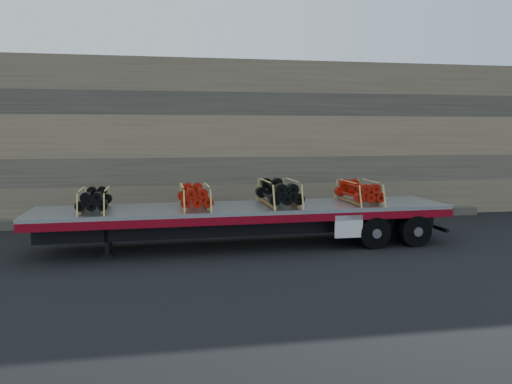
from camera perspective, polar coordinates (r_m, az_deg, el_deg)
ground at (r=17.10m, az=-3.96°, el=-6.28°), size 120.00×120.00×0.00m
rock_wall at (r=23.13m, az=-5.88°, el=5.88°), size 44.00×3.00×7.00m
trailer at (r=17.05m, az=-1.25°, el=-3.91°), size 14.00×2.98×1.39m
bundle_front at (r=16.72m, az=-17.98°, el=-0.89°), size 0.98×1.90×0.67m
bundle_midfront at (r=16.66m, az=-7.02°, el=-0.54°), size 1.05×2.04×0.72m
bundle_midrear at (r=17.13m, az=2.61°, el=-0.12°), size 1.20×2.33×0.82m
bundle_rear at (r=18.08m, az=11.67°, el=-0.02°), size 1.08×2.10×0.74m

